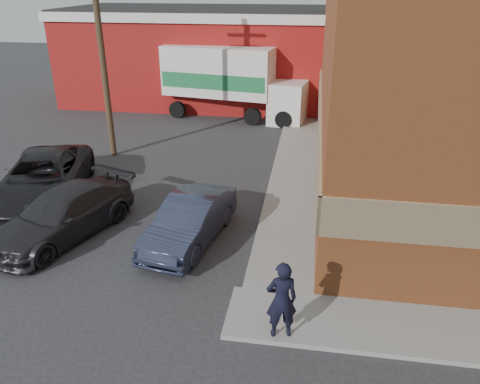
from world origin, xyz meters
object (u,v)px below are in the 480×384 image
at_px(man, 281,300).
at_px(suv_b, 63,214).
at_px(warehouse, 201,54).
at_px(sedan, 190,221).
at_px(box_truck, 233,78).
at_px(utility_pole, 101,45).
at_px(suv_a, 44,178).

xyz_separation_m(man, suv_b, (-6.87, 3.54, -0.33)).
relative_size(warehouse, man, 8.84).
relative_size(sedan, box_truck, 0.52).
bearing_deg(utility_pole, suv_b, -78.63).
height_order(man, suv_b, man).
relative_size(man, sedan, 0.44).
bearing_deg(suv_b, suv_a, 149.85).
bearing_deg(man, utility_pole, -66.42).
distance_m(utility_pole, suv_a, 6.13).
xyz_separation_m(utility_pole, box_truck, (4.25, 6.87, -2.50)).
distance_m(warehouse, suv_a, 15.91).
height_order(utility_pole, suv_b, utility_pole).
distance_m(utility_pole, man, 13.91).
bearing_deg(suv_a, warehouse, 67.47).
xyz_separation_m(warehouse, utility_pole, (-1.50, -11.00, 1.93)).
height_order(man, suv_a, man).
height_order(sedan, suv_b, suv_b).
bearing_deg(sedan, suv_b, -166.61).
height_order(utility_pole, sedan, utility_pole).
relative_size(warehouse, suv_a, 2.86).
distance_m(utility_pole, sedan, 9.51).
xyz_separation_m(warehouse, suv_a, (-2.09, -15.64, -2.02)).
bearing_deg(utility_pole, man, -51.88).
bearing_deg(man, box_truck, -91.52).
bearing_deg(sedan, man, -41.71).
distance_m(warehouse, utility_pole, 11.27).
height_order(utility_pole, man, utility_pole).
relative_size(utility_pole, sedan, 2.14).
bearing_deg(suv_a, box_truck, 52.29).
relative_size(warehouse, utility_pole, 1.81).
relative_size(utility_pole, suv_a, 1.58).
xyz_separation_m(sedan, box_truck, (-1.05, 13.65, 1.55)).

